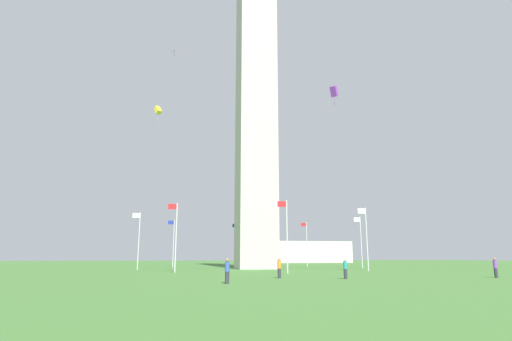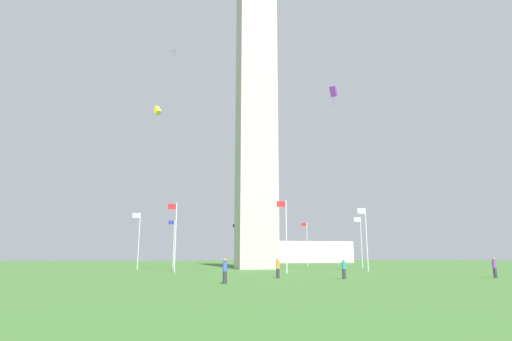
% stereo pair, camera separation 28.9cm
% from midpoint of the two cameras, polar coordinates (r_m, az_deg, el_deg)
% --- Properties ---
extents(ground_plane, '(260.00, 260.00, 0.00)m').
position_cam_midpoint_polar(ground_plane, '(63.03, 0.13, -13.32)').
color(ground_plane, '#3D6B2D').
extents(obelisk_monument, '(5.74, 5.74, 52.21)m').
position_cam_midpoint_polar(obelisk_monument, '(67.52, 0.12, 9.42)').
color(obelisk_monument, '#B7B2A8').
rests_on(obelisk_monument, ground).
extents(flagpole_n, '(1.12, 0.14, 8.00)m').
position_cam_midpoint_polar(flagpole_n, '(61.93, -15.64, -8.86)').
color(flagpole_n, silver).
rests_on(flagpole_n, ground).
extents(flagpole_ne, '(1.12, 0.14, 8.00)m').
position_cam_midpoint_polar(flagpole_ne, '(49.83, -10.84, -8.50)').
color(flagpole_ne, silver).
rests_on(flagpole_ne, ground).
extents(flagpole_e, '(1.12, 0.14, 8.00)m').
position_cam_midpoint_polar(flagpole_e, '(46.61, 4.28, -8.47)').
color(flagpole_e, silver).
rests_on(flagpole_e, ground).
extents(flagpole_se, '(1.12, 0.14, 8.00)m').
position_cam_midpoint_polar(flagpole_se, '(55.54, 14.97, -8.62)').
color(flagpole_se, silver).
rests_on(flagpole_se, ground).
extents(flagpole_s, '(1.12, 0.14, 8.00)m').
position_cam_midpoint_polar(flagpole_s, '(68.46, 14.28, -9.16)').
color(flagpole_s, silver).
rests_on(flagpole_s, ground).
extents(flagpole_sw, '(1.12, 0.14, 8.00)m').
position_cam_midpoint_polar(flagpole_sw, '(77.71, 7.08, -9.68)').
color(flagpole_sw, silver).
rests_on(flagpole_sw, ground).
extents(flagpole_w, '(1.12, 0.14, 8.00)m').
position_cam_midpoint_polar(flagpole_w, '(79.68, -2.39, -9.81)').
color(flagpole_w, silver).
rests_on(flagpole_w, ground).
extents(flagpole_nw, '(1.12, 0.14, 8.00)m').
position_cam_midpoint_polar(flagpole_nw, '(73.74, -11.11, -9.45)').
color(flagpole_nw, silver).
rests_on(flagpole_nw, ground).
extents(person_teal_shirt, '(0.32, 0.32, 1.66)m').
position_cam_midpoint_polar(person_teal_shirt, '(36.01, 12.16, -12.99)').
color(person_teal_shirt, '#2D2D38').
rests_on(person_teal_shirt, ground).
extents(person_orange_shirt, '(0.32, 0.32, 1.72)m').
position_cam_midpoint_polar(person_orange_shirt, '(36.46, 3.24, -13.16)').
color(person_orange_shirt, '#2D2D38').
rests_on(person_orange_shirt, ground).
extents(person_blue_shirt, '(0.32, 0.32, 1.68)m').
position_cam_midpoint_polar(person_blue_shirt, '(29.13, -3.99, -13.57)').
color(person_blue_shirt, '#2D2D38').
rests_on(person_blue_shirt, ground).
extents(person_purple_shirt, '(0.32, 0.32, 1.70)m').
position_cam_midpoint_polar(person_purple_shirt, '(42.34, 30.02, -11.46)').
color(person_purple_shirt, '#2D2D38').
rests_on(person_purple_shirt, ground).
extents(kite_pink_diamond, '(1.23, 1.24, 1.63)m').
position_cam_midpoint_polar(kite_pink_diamond, '(63.11, -10.97, 15.76)').
color(kite_pink_diamond, pink).
extents(kite_purple_box, '(1.41, 1.47, 2.89)m').
position_cam_midpoint_polar(kite_purple_box, '(56.31, 10.71, 10.61)').
color(kite_purple_box, purple).
extents(kite_yellow_box, '(1.02, 1.17, 2.09)m').
position_cam_midpoint_polar(kite_yellow_box, '(52.35, -13.18, 8.02)').
color(kite_yellow_box, yellow).
extents(distant_building, '(27.87, 15.57, 6.12)m').
position_cam_midpoint_polar(distant_building, '(129.24, 6.08, -11.05)').
color(distant_building, beige).
rests_on(distant_building, ground).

